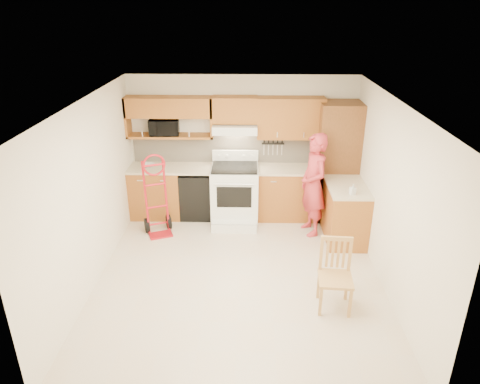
{
  "coord_description": "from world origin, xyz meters",
  "views": [
    {
      "loc": [
        0.13,
        -5.32,
        3.64
      ],
      "look_at": [
        0.0,
        0.5,
        1.1
      ],
      "focal_mm": 32.92,
      "sensor_mm": 36.0,
      "label": 1
    }
  ],
  "objects_px": {
    "hand_truck": "(157,199)",
    "person": "(313,185)",
    "microwave": "(164,127)",
    "range": "(235,190)",
    "dining_chair": "(336,277)"
  },
  "relations": [
    {
      "from": "dining_chair",
      "to": "microwave",
      "type": "bearing_deg",
      "value": 137.27
    },
    {
      "from": "range",
      "to": "person",
      "type": "xyz_separation_m",
      "value": [
        1.31,
        -0.39,
        0.27
      ]
    },
    {
      "from": "range",
      "to": "person",
      "type": "relative_size",
      "value": 0.69
    },
    {
      "from": "range",
      "to": "person",
      "type": "height_order",
      "value": "person"
    },
    {
      "from": "range",
      "to": "dining_chair",
      "type": "xyz_separation_m",
      "value": [
        1.35,
        -2.41,
        -0.13
      ]
    },
    {
      "from": "hand_truck",
      "to": "person",
      "type": "bearing_deg",
      "value": -19.48
    },
    {
      "from": "range",
      "to": "dining_chair",
      "type": "height_order",
      "value": "range"
    },
    {
      "from": "range",
      "to": "hand_truck",
      "type": "distance_m",
      "value": 1.36
    },
    {
      "from": "range",
      "to": "hand_truck",
      "type": "xyz_separation_m",
      "value": [
        -1.27,
        -0.49,
        0.04
      ]
    },
    {
      "from": "microwave",
      "to": "hand_truck",
      "type": "height_order",
      "value": "microwave"
    },
    {
      "from": "microwave",
      "to": "dining_chair",
      "type": "height_order",
      "value": "microwave"
    },
    {
      "from": "hand_truck",
      "to": "microwave",
      "type": "bearing_deg",
      "value": 65.72
    },
    {
      "from": "range",
      "to": "dining_chair",
      "type": "bearing_deg",
      "value": -60.78
    },
    {
      "from": "person",
      "to": "hand_truck",
      "type": "distance_m",
      "value": 2.59
    },
    {
      "from": "microwave",
      "to": "range",
      "type": "bearing_deg",
      "value": -20.9
    }
  ]
}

